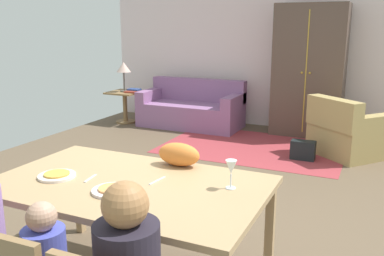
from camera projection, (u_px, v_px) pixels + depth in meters
name	position (u px, v px, depth m)	size (l,w,h in m)	color
ground_plane	(212.00, 190.00, 4.61)	(6.60, 6.48, 0.02)	brown
back_wall	(284.00, 50.00, 7.19)	(6.60, 0.10, 2.70)	silver
dining_table	(129.00, 192.00, 2.75)	(1.79, 1.08, 0.76)	tan
plate_near_man	(57.00, 176.00, 2.83)	(0.25, 0.25, 0.02)	silver
pizza_near_man	(57.00, 174.00, 2.82)	(0.17, 0.17, 0.01)	gold
plate_near_child	(112.00, 191.00, 2.57)	(0.25, 0.25, 0.02)	white
pizza_near_child	(112.00, 188.00, 2.57)	(0.17, 0.17, 0.01)	#E79751
wine_glass	(231.00, 168.00, 2.60)	(0.07, 0.07, 0.19)	silver
fork	(90.00, 178.00, 2.80)	(0.02, 0.15, 0.01)	silver
knife	(157.00, 181.00, 2.76)	(0.01, 0.17, 0.01)	silver
cat	(179.00, 154.00, 3.04)	(0.32, 0.16, 0.17)	orange
area_rug	(253.00, 147.00, 6.23)	(2.60, 1.80, 0.01)	#99343B
couch	(192.00, 109.00, 7.48)	(1.79, 0.86, 0.82)	#8E6090
armchair	(348.00, 133.00, 5.77)	(1.20, 1.20, 0.82)	tan
armoire	(309.00, 71.00, 6.72)	(1.10, 0.59, 2.10)	brown
side_table	(125.00, 102.00, 7.74)	(0.56, 0.56, 0.58)	olive
table_lamp	(124.00, 68.00, 7.60)	(0.26, 0.26, 0.54)	#4F4C44
book_lower	(131.00, 92.00, 7.57)	(0.22, 0.16, 0.03)	maroon
book_upper	(134.00, 89.00, 7.66)	(0.22, 0.16, 0.03)	navy
handbag	(303.00, 150.00, 5.62)	(0.32, 0.16, 0.26)	black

